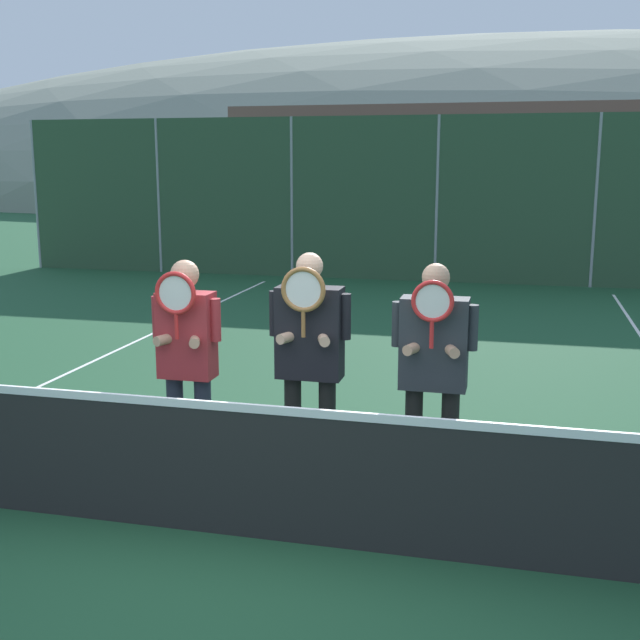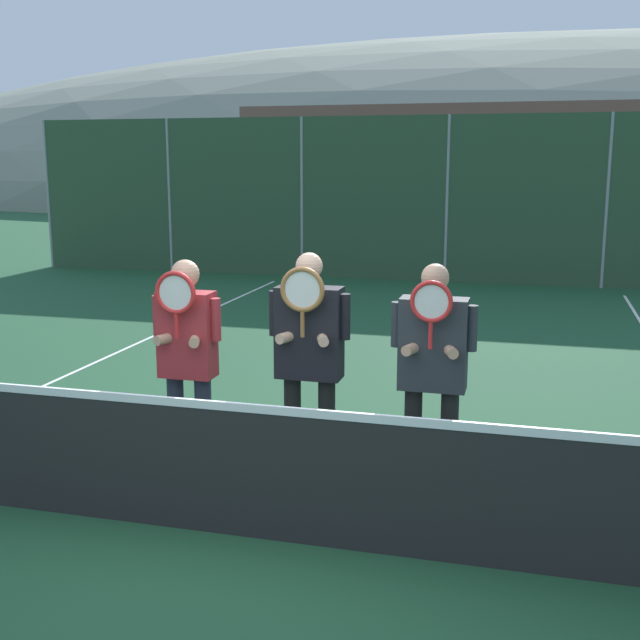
% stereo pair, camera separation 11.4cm
% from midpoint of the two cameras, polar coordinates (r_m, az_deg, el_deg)
% --- Properties ---
extents(ground_plane, '(120.00, 120.00, 0.00)m').
position_cam_midpoint_polar(ground_plane, '(5.58, -5.87, -15.07)').
color(ground_plane, '#1E4C2D').
extents(hill_distant, '(109.29, 60.71, 21.25)m').
position_cam_midpoint_polar(hill_distant, '(61.79, 12.56, 8.72)').
color(hill_distant, gray).
rests_on(hill_distant, ground_plane).
extents(clubhouse_building, '(16.28, 5.50, 3.94)m').
position_cam_midpoint_polar(clubhouse_building, '(24.33, 14.37, 9.80)').
color(clubhouse_building, '#9EA3A8').
rests_on(clubhouse_building, ground_plane).
extents(fence_back, '(18.54, 0.06, 3.38)m').
position_cam_midpoint_polar(fence_back, '(16.67, 8.12, 8.47)').
color(fence_back, gray).
rests_on(fence_back, ground_plane).
extents(tennis_net, '(9.24, 0.09, 1.03)m').
position_cam_midpoint_polar(tennis_net, '(5.39, -5.97, -10.49)').
color(tennis_net, gray).
rests_on(tennis_net, ground_plane).
extents(court_line_left_sideline, '(0.05, 16.00, 0.01)m').
position_cam_midpoint_polar(court_line_left_sideline, '(9.59, -19.25, -4.28)').
color(court_line_left_sideline, white).
rests_on(court_line_left_sideline, ground_plane).
extents(player_leftmost, '(0.56, 0.34, 1.74)m').
position_cam_midpoint_polar(player_leftmost, '(6.21, -9.97, -2.24)').
color(player_leftmost, '#232838').
rests_on(player_leftmost, ground_plane).
extents(player_center_left, '(0.62, 0.34, 1.81)m').
position_cam_midpoint_polar(player_center_left, '(5.98, -1.30, -2.21)').
color(player_center_left, black).
rests_on(player_center_left, ground_plane).
extents(player_center_right, '(0.62, 0.34, 1.76)m').
position_cam_midpoint_polar(player_center_right, '(5.84, 7.51, -2.99)').
color(player_center_right, black).
rests_on(player_center_right, ground_plane).
extents(car_far_left, '(4.04, 2.00, 1.79)m').
position_cam_midpoint_polar(car_far_left, '(20.18, -8.16, 6.73)').
color(car_far_left, black).
rests_on(car_far_left, ground_plane).
extents(car_left_of_center, '(4.44, 2.06, 1.86)m').
position_cam_midpoint_polar(car_left_of_center, '(19.40, 5.83, 6.70)').
color(car_left_of_center, slate).
rests_on(car_left_of_center, ground_plane).
extents(car_center, '(4.17, 2.08, 1.84)m').
position_cam_midpoint_polar(car_center, '(19.19, 20.44, 5.98)').
color(car_center, silver).
rests_on(car_center, ground_plane).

